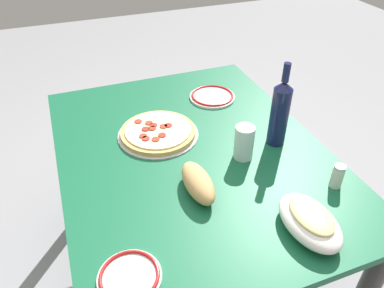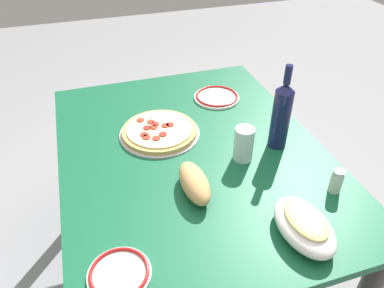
# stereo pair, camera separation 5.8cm
# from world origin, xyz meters

# --- Properties ---
(ground_plane) EXTENTS (8.00, 8.00, 0.00)m
(ground_plane) POSITION_xyz_m (0.00, 0.00, 0.00)
(ground_plane) COLOR gray
(ground_plane) RESTS_ON ground
(dining_table) EXTENTS (1.29, 0.99, 0.73)m
(dining_table) POSITION_xyz_m (0.00, 0.00, 0.62)
(dining_table) COLOR #145938
(dining_table) RESTS_ON ground
(pepperoni_pizza) EXTENTS (0.33, 0.33, 0.03)m
(pepperoni_pizza) POSITION_xyz_m (-0.14, -0.09, 0.75)
(pepperoni_pizza) COLOR #B7B7BC
(pepperoni_pizza) RESTS_ON dining_table
(baked_pasta_dish) EXTENTS (0.24, 0.15, 0.08)m
(baked_pasta_dish) POSITION_xyz_m (0.49, 0.19, 0.77)
(baked_pasta_dish) COLOR white
(baked_pasta_dish) RESTS_ON dining_table
(wine_bottle) EXTENTS (0.07, 0.07, 0.34)m
(wine_bottle) POSITION_xyz_m (0.07, 0.33, 0.87)
(wine_bottle) COLOR #141942
(wine_bottle) RESTS_ON dining_table
(water_glass) EXTENTS (0.07, 0.07, 0.13)m
(water_glass) POSITION_xyz_m (0.10, 0.16, 0.80)
(water_glass) COLOR silver
(water_glass) RESTS_ON dining_table
(side_plate_near) EXTENTS (0.21, 0.21, 0.02)m
(side_plate_near) POSITION_xyz_m (-0.35, 0.23, 0.74)
(side_plate_near) COLOR white
(side_plate_near) RESTS_ON dining_table
(side_plate_far) EXTENTS (0.17, 0.17, 0.02)m
(side_plate_far) POSITION_xyz_m (0.46, -0.35, 0.74)
(side_plate_far) COLOR white
(side_plate_far) RESTS_ON dining_table
(bread_loaf) EXTENTS (0.21, 0.09, 0.08)m
(bread_loaf) POSITION_xyz_m (0.22, -0.06, 0.77)
(bread_loaf) COLOR tan
(bread_loaf) RESTS_ON dining_table
(spice_shaker) EXTENTS (0.04, 0.04, 0.09)m
(spice_shaker) POSITION_xyz_m (0.36, 0.39, 0.78)
(spice_shaker) COLOR silver
(spice_shaker) RESTS_ON dining_table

